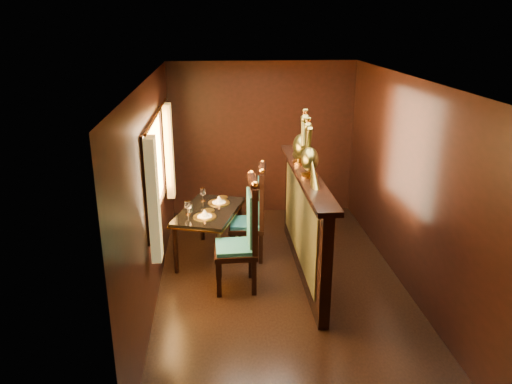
% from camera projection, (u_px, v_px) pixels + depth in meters
% --- Properties ---
extents(ground, '(5.00, 5.00, 0.00)m').
position_uv_depth(ground, '(281.00, 284.00, 6.20)').
color(ground, black).
rests_on(ground, ground).
extents(room_shell, '(3.04, 5.04, 2.52)m').
position_uv_depth(room_shell, '(276.00, 161.00, 5.69)').
color(room_shell, black).
rests_on(room_shell, ground).
extents(partition, '(0.26, 2.70, 1.36)m').
position_uv_depth(partition, '(304.00, 221.00, 6.27)').
color(partition, black).
rests_on(partition, ground).
extents(dining_table, '(1.04, 1.35, 0.90)m').
position_uv_depth(dining_table, '(209.00, 214.00, 6.70)').
color(dining_table, black).
rests_on(dining_table, ground).
extents(chair_left, '(0.52, 0.57, 1.43)m').
position_uv_depth(chair_left, '(246.00, 231.00, 5.91)').
color(chair_left, black).
rests_on(chair_left, ground).
extents(chair_right, '(0.53, 0.55, 1.34)m').
position_uv_depth(chair_right, '(256.00, 210.00, 6.69)').
color(chair_right, black).
rests_on(chair_right, ground).
extents(peacock_left, '(0.21, 0.57, 0.68)m').
position_uv_depth(peacock_left, '(310.00, 149.00, 5.76)').
color(peacock_left, '#164426').
rests_on(peacock_left, partition).
extents(peacock_right, '(0.23, 0.62, 0.74)m').
position_uv_depth(peacock_right, '(302.00, 136.00, 6.27)').
color(peacock_right, '#164426').
rests_on(peacock_right, partition).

